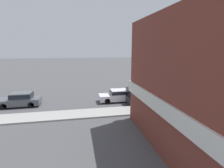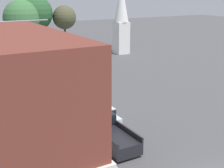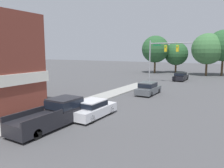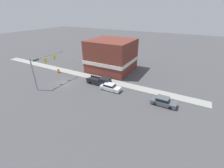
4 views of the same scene
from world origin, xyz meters
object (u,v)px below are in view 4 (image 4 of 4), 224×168
at_px(car_second_ahead, 163,101).
at_px(construction_barrel, 58,71).
at_px(pickup_truck_parked, 101,81).
at_px(car_lead, 110,87).

relative_size(car_second_ahead, construction_barrel, 4.14).
xyz_separation_m(car_second_ahead, pickup_truck_parked, (-1.54, -14.13, 0.11)).
bearing_deg(car_lead, pickup_truck_parked, -111.46).
distance_m(car_second_ahead, pickup_truck_parked, 14.21).
bearing_deg(pickup_truck_parked, construction_barrel, -92.35).
height_order(car_lead, pickup_truck_parked, pickup_truck_parked).
relative_size(car_second_ahead, pickup_truck_parked, 0.75).
xyz_separation_m(pickup_truck_parked, construction_barrel, (-0.58, -14.10, -0.37)).
distance_m(car_second_ahead, construction_barrel, 28.31).
bearing_deg(construction_barrel, car_lead, 84.10).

